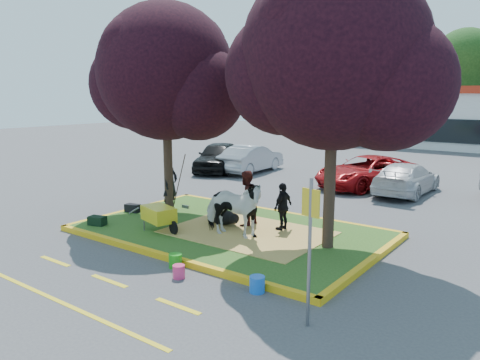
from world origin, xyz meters
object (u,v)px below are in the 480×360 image
Objects in this scene: calf at (222,217)px; car_black at (218,157)px; cow at (233,209)px; car_silver at (251,159)px; bucket_blue at (257,284)px; bucket_green at (175,261)px; sign_post at (310,236)px; handler at (170,184)px; bucket_pink at (179,272)px; wheelbarrow at (159,214)px.

calf is 10.39m from car_black.
cow is 0.44× the size of car_silver.
bucket_blue is 0.08× the size of car_silver.
bucket_blue is (2.25, 0.00, 0.00)m from bucket_green.
sign_post reaches higher than car_silver.
handler reaches higher than car_silver.
calf is at bearing -74.21° from car_black.
bucket_pink is 13.89m from car_silver.
car_silver is (-6.17, 11.79, 0.52)m from bucket_green.
bucket_blue is at bearing -130.04° from handler.
wheelbarrow is (-0.95, -1.58, 0.26)m from calf.
bucket_green is (3.42, -3.31, -0.87)m from handler.
sign_post is 2.14m from bucket_blue.
bucket_pink is at bearing -176.79° from cow.
wheelbarrow is 11.13m from car_black.
bucket_pink is at bearing -80.48° from calf.
bucket_blue is (5.68, -3.31, -0.86)m from handler.
car_silver is (-8.42, 11.79, 0.52)m from bucket_blue.
bucket_green is 13.32m from car_silver.
bucket_blue is at bearing -142.51° from cow.
handler is at bearing -84.83° from car_black.
car_silver is at bearing 8.14° from handler.
car_silver is at bearing 118.64° from bucket_pink.
sign_post reaches higher than handler.
wheelbarrow is at bearing 172.55° from sign_post.
car_silver is (-6.65, 12.19, 0.54)m from bucket_pink.
bucket_green is at bearing 173.03° from cow.
calf is 3.24m from bucket_green.
bucket_green is at bearing -85.38° from calf.
bucket_green is 1.12× the size of bucket_pink.
bucket_green is at bearing 180.00° from bucket_blue.
bucket_pink is at bearing -78.20° from car_black.
wheelbarrow is at bearing -83.18° from car_black.
bucket_pink is (0.49, -0.40, -0.02)m from bucket_green.
car_black is at bearing 137.17° from wheelbarrow.
sign_post is 8.94× the size of bucket_pink.
calf is at bearing 109.72° from bucket_green.
handler reaches higher than bucket_blue.
sign_post is (4.81, -3.67, 1.22)m from calf.
wheelbarrow is 6.20m from sign_post.
car_silver is at bearing 125.54° from bucket_blue.
calf is 0.55× the size of wheelbarrow.
handler is 6.63m from bucket_blue.
car_black is (-9.96, 11.04, 0.57)m from bucket_blue.
sign_post reaches higher than wheelbarrow.
handler is 8.92m from car_silver.
bucket_pink is at bearing -167.35° from bucket_blue.
bucket_green is 0.08× the size of car_silver.
cow is 1.00× the size of wheelbarrow.
wheelbarrow is at bearing 108.71° from car_silver.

